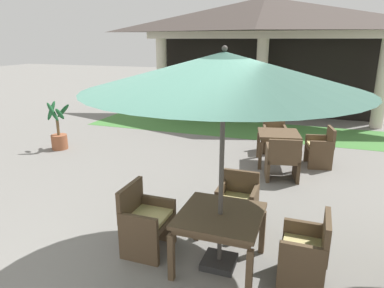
{
  "coord_description": "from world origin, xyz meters",
  "views": [
    {
      "loc": [
        1.75,
        -2.81,
        2.68
      ],
      "look_at": [
        -0.2,
        2.72,
        0.91
      ],
      "focal_mm": 32.44,
      "sensor_mm": 36.0,
      "label": 1
    }
  ],
  "objects_px": {
    "patio_chair_near_foreground_east": "(321,148)",
    "patio_chair_near_foreground_south": "(283,159)",
    "patio_chair_mid_left_north": "(238,202)",
    "patio_chair_mid_left_east": "(306,253)",
    "patio_chair_near_foreground_north": "(274,136)",
    "patio_umbrella_mid_left": "(224,72)",
    "patio_chair_mid_left_west": "(145,221)",
    "patio_table_near_foreground": "(278,137)",
    "patio_table_mid_left": "(220,221)",
    "potted_palm_left_edge": "(59,134)"
  },
  "relations": [
    {
      "from": "patio_chair_mid_left_east",
      "to": "patio_chair_mid_left_north",
      "type": "bearing_deg",
      "value": 45.11
    },
    {
      "from": "patio_chair_near_foreground_east",
      "to": "patio_chair_mid_left_east",
      "type": "relative_size",
      "value": 1.0
    },
    {
      "from": "patio_chair_near_foreground_north",
      "to": "patio_chair_mid_left_north",
      "type": "height_order",
      "value": "patio_chair_near_foreground_north"
    },
    {
      "from": "patio_table_mid_left",
      "to": "patio_umbrella_mid_left",
      "type": "height_order",
      "value": "patio_umbrella_mid_left"
    },
    {
      "from": "patio_chair_near_foreground_east",
      "to": "patio_table_mid_left",
      "type": "height_order",
      "value": "patio_chair_near_foreground_east"
    },
    {
      "from": "patio_umbrella_mid_left",
      "to": "patio_chair_mid_left_west",
      "type": "distance_m",
      "value": 2.18
    },
    {
      "from": "patio_chair_near_foreground_south",
      "to": "patio_chair_mid_left_east",
      "type": "xyz_separation_m",
      "value": [
        0.55,
        -3.09,
        -0.02
      ]
    },
    {
      "from": "patio_chair_near_foreground_south",
      "to": "patio_table_mid_left",
      "type": "relative_size",
      "value": 0.91
    },
    {
      "from": "patio_chair_mid_left_north",
      "to": "patio_chair_mid_left_east",
      "type": "xyz_separation_m",
      "value": [
        0.99,
        -1.0,
        0.01
      ]
    },
    {
      "from": "patio_chair_near_foreground_south",
      "to": "patio_umbrella_mid_left",
      "type": "xyz_separation_m",
      "value": [
        -0.45,
        -3.08,
        1.94
      ]
    },
    {
      "from": "patio_table_near_foreground",
      "to": "patio_chair_near_foreground_south",
      "type": "xyz_separation_m",
      "value": [
        0.19,
        -0.9,
        -0.2
      ]
    },
    {
      "from": "patio_chair_mid_left_north",
      "to": "patio_table_near_foreground",
      "type": "bearing_deg",
      "value": -94.68
    },
    {
      "from": "patio_chair_mid_left_east",
      "to": "patio_chair_mid_left_west",
      "type": "bearing_deg",
      "value": 90.0
    },
    {
      "from": "patio_table_mid_left",
      "to": "patio_chair_mid_left_west",
      "type": "height_order",
      "value": "patio_chair_mid_left_west"
    },
    {
      "from": "patio_table_near_foreground",
      "to": "patio_table_mid_left",
      "type": "distance_m",
      "value": 3.99
    },
    {
      "from": "patio_table_near_foreground",
      "to": "potted_palm_left_edge",
      "type": "height_order",
      "value": "potted_palm_left_edge"
    },
    {
      "from": "patio_chair_near_foreground_east",
      "to": "patio_chair_mid_left_east",
      "type": "xyz_separation_m",
      "value": [
        -0.16,
        -4.18,
        -0.01
      ]
    },
    {
      "from": "patio_chair_mid_left_west",
      "to": "patio_chair_mid_left_north",
      "type": "height_order",
      "value": "patio_chair_mid_left_west"
    },
    {
      "from": "potted_palm_left_edge",
      "to": "patio_umbrella_mid_left",
      "type": "bearing_deg",
      "value": -32.81
    },
    {
      "from": "potted_palm_left_edge",
      "to": "patio_table_near_foreground",
      "type": "bearing_deg",
      "value": 7.41
    },
    {
      "from": "patio_chair_mid_left_north",
      "to": "patio_chair_mid_left_east",
      "type": "distance_m",
      "value": 1.41
    },
    {
      "from": "patio_chair_near_foreground_north",
      "to": "patio_umbrella_mid_left",
      "type": "bearing_deg",
      "value": 77.33
    },
    {
      "from": "patio_chair_near_foreground_south",
      "to": "patio_chair_near_foreground_north",
      "type": "height_order",
      "value": "patio_chair_near_foreground_south"
    },
    {
      "from": "patio_table_mid_left",
      "to": "patio_chair_mid_left_west",
      "type": "distance_m",
      "value": 1.02
    },
    {
      "from": "patio_chair_near_foreground_east",
      "to": "potted_palm_left_edge",
      "type": "relative_size",
      "value": 0.7
    },
    {
      "from": "patio_chair_near_foreground_east",
      "to": "patio_chair_near_foreground_south",
      "type": "xyz_separation_m",
      "value": [
        -0.71,
        -1.09,
        0.01
      ]
    },
    {
      "from": "patio_chair_mid_left_north",
      "to": "patio_chair_near_foreground_south",
      "type": "bearing_deg",
      "value": -101.8
    },
    {
      "from": "patio_chair_near_foreground_north",
      "to": "patio_chair_near_foreground_east",
      "type": "bearing_deg",
      "value": 135.14
    },
    {
      "from": "patio_chair_near_foreground_north",
      "to": "patio_chair_mid_left_east",
      "type": "bearing_deg",
      "value": 88.93
    },
    {
      "from": "patio_chair_near_foreground_south",
      "to": "potted_palm_left_edge",
      "type": "relative_size",
      "value": 0.72
    },
    {
      "from": "patio_chair_near_foreground_north",
      "to": "patio_table_mid_left",
      "type": "height_order",
      "value": "patio_chair_near_foreground_north"
    },
    {
      "from": "patio_chair_near_foreground_north",
      "to": "patio_umbrella_mid_left",
      "type": "xyz_separation_m",
      "value": [
        -0.08,
        -4.88,
        1.95
      ]
    },
    {
      "from": "patio_chair_mid_left_north",
      "to": "patio_chair_near_foreground_east",
      "type": "bearing_deg",
      "value": -109.74
    },
    {
      "from": "patio_chair_near_foreground_east",
      "to": "patio_chair_near_foreground_south",
      "type": "relative_size",
      "value": 0.98
    },
    {
      "from": "patio_chair_near_foreground_north",
      "to": "patio_chair_mid_left_west",
      "type": "distance_m",
      "value": 4.99
    },
    {
      "from": "patio_chair_mid_left_north",
      "to": "patio_chair_mid_left_west",
      "type": "bearing_deg",
      "value": 44.84
    },
    {
      "from": "patio_table_near_foreground",
      "to": "patio_chair_mid_left_north",
      "type": "height_order",
      "value": "patio_chair_mid_left_north"
    },
    {
      "from": "patio_umbrella_mid_left",
      "to": "patio_chair_mid_left_west",
      "type": "height_order",
      "value": "patio_umbrella_mid_left"
    },
    {
      "from": "patio_chair_near_foreground_south",
      "to": "patio_chair_near_foreground_north",
      "type": "bearing_deg",
      "value": 90.0
    },
    {
      "from": "patio_chair_near_foreground_east",
      "to": "patio_chair_mid_left_north",
      "type": "xyz_separation_m",
      "value": [
        -1.16,
        -3.18,
        -0.02
      ]
    },
    {
      "from": "patio_table_near_foreground",
      "to": "patio_umbrella_mid_left",
      "type": "height_order",
      "value": "patio_umbrella_mid_left"
    },
    {
      "from": "patio_chair_mid_left_east",
      "to": "patio_table_near_foreground",
      "type": "bearing_deg",
      "value": 10.72
    },
    {
      "from": "patio_table_near_foreground",
      "to": "patio_chair_mid_left_west",
      "type": "distance_m",
      "value": 4.18
    },
    {
      "from": "patio_table_mid_left",
      "to": "potted_palm_left_edge",
      "type": "xyz_separation_m",
      "value": [
        -5.1,
        3.29,
        -0.23
      ]
    },
    {
      "from": "patio_chair_mid_left_west",
      "to": "patio_chair_near_foreground_south",
      "type": "bearing_deg",
      "value": 155.02
    },
    {
      "from": "patio_chair_near_foreground_east",
      "to": "patio_chair_mid_left_north",
      "type": "relative_size",
      "value": 1.07
    },
    {
      "from": "patio_chair_mid_left_north",
      "to": "potted_palm_left_edge",
      "type": "distance_m",
      "value": 5.6
    },
    {
      "from": "patio_table_near_foreground",
      "to": "patio_chair_near_foreground_north",
      "type": "bearing_deg",
      "value": 101.74
    },
    {
      "from": "patio_table_mid_left",
      "to": "patio_umbrella_mid_left",
      "type": "xyz_separation_m",
      "value": [
        0.0,
        0.0,
        1.74
      ]
    },
    {
      "from": "patio_chair_near_foreground_east",
      "to": "patio_chair_near_foreground_north",
      "type": "bearing_deg",
      "value": 45.14
    }
  ]
}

